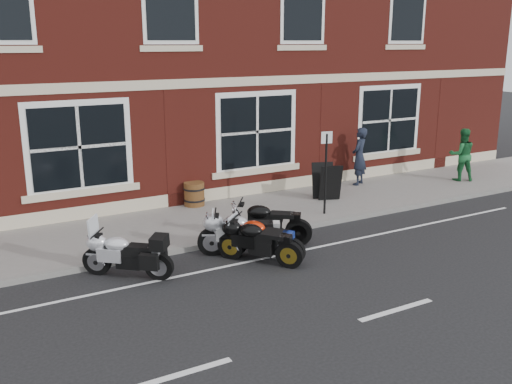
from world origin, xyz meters
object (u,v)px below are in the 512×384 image
moto_sport_red (261,237)px  barrel_planter (194,194)px  pedestrian_left (359,156)px  moto_naked_black (266,221)px  a_board_sign (327,182)px  pedestrian_right (462,155)px  moto_sport_silver (243,232)px  moto_touring_silver (125,253)px  moto_sport_black (258,240)px  parking_sign (326,167)px

moto_sport_red → barrel_planter: moto_sport_red is taller
pedestrian_left → moto_naked_black: bearing=-1.8°
moto_sport_red → pedestrian_left: size_ratio=0.88×
pedestrian_left → a_board_sign: bearing=-5.8°
a_board_sign → pedestrian_right: bearing=16.3°
moto_sport_silver → pedestrian_left: bearing=-32.2°
moto_sport_red → moto_sport_silver: moto_sport_silver is taller
a_board_sign → barrel_planter: 3.75m
moto_sport_silver → moto_naked_black: size_ratio=1.11×
moto_touring_silver → moto_sport_black: size_ratio=0.94×
moto_sport_silver → a_board_sign: bearing=-30.6°
moto_touring_silver → pedestrian_left: (8.46, 3.26, 0.52)m
moto_sport_red → moto_naked_black: size_ratio=0.95×
moto_touring_silver → moto_sport_silver: bearing=-50.5°
moto_touring_silver → moto_sport_red: bearing=-58.8°
moto_naked_black → moto_sport_red: bearing=-177.0°
moto_sport_red → pedestrian_left: bearing=-3.5°
moto_sport_red → moto_sport_black: size_ratio=1.00×
pedestrian_left → a_board_sign: size_ratio=1.73×
moto_sport_black → pedestrian_right: pedestrian_right is taller
moto_sport_silver → barrel_planter: (0.47, 3.67, -0.08)m
moto_sport_red → moto_sport_silver: size_ratio=0.86×
moto_sport_silver → pedestrian_right: bearing=-48.4°
moto_sport_silver → a_board_sign: (3.99, 2.40, 0.12)m
a_board_sign → barrel_planter: size_ratio=1.60×
a_board_sign → barrel_planter: a_board_sign is taller
barrel_planter → parking_sign: parking_sign is taller
moto_sport_black → moto_naked_black: bearing=14.6°
moto_sport_red → moto_naked_black: bearing=17.0°
moto_sport_silver → moto_sport_black: bearing=-144.8°
moto_touring_silver → moto_sport_black: (2.62, -0.64, -0.01)m
moto_touring_silver → moto_sport_black: 2.70m
parking_sign → pedestrian_left: bearing=46.2°
a_board_sign → parking_sign: 1.59m
moto_touring_silver → moto_sport_silver: (2.55, -0.08, 0.02)m
moto_touring_silver → pedestrian_right: 11.88m
moto_sport_black → barrel_planter: moto_sport_black is taller
moto_sport_red → a_board_sign: size_ratio=1.52×
moto_touring_silver → moto_naked_black: 3.39m
moto_sport_silver → barrel_planter: size_ratio=2.84×
moto_touring_silver → moto_sport_red: size_ratio=0.94×
moto_sport_black → pedestrian_right: bearing=-20.9°
moto_sport_black → moto_naked_black: 1.23m
moto_touring_silver → pedestrian_left: bearing=-27.7°
pedestrian_right → a_board_sign: 5.17m
pedestrian_left → a_board_sign: 2.17m
moto_sport_silver → parking_sign: bearing=-39.2°
moto_sport_black → moto_sport_red: bearing=6.1°
pedestrian_left → moto_touring_silver: bearing=-10.8°
parking_sign → pedestrian_right: bearing=18.2°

